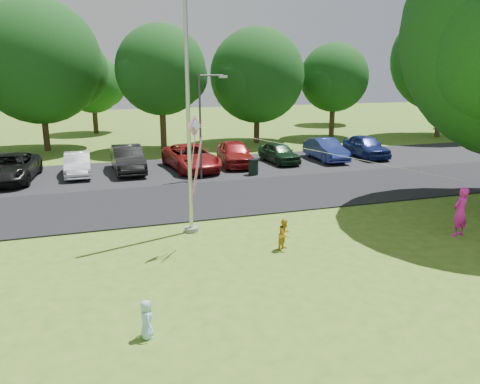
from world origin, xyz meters
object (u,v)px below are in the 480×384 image
object	(u,v)px
woman	(460,212)
kite	(203,141)
street_lamp	(204,117)
flagpole	(188,115)
child_yellow	(285,234)
child_blue	(147,319)
trash_can	(253,168)

from	to	relation	value
woman	kite	distance (m)	9.27
woman	street_lamp	bearing A→B (deg)	-73.03
flagpole	kite	distance (m)	1.83
flagpole	street_lamp	world-z (taller)	flagpole
street_lamp	kite	world-z (taller)	street_lamp
street_lamp	child_yellow	world-z (taller)	street_lamp
child_blue	kite	bearing A→B (deg)	-30.99
trash_can	child_yellow	bearing A→B (deg)	-104.43
flagpole	street_lamp	distance (m)	8.26
child_yellow	kite	xyz separation A→B (m)	(-2.41, 0.92, 3.01)
street_lamp	kite	size ratio (longest dim) A/B	0.60
child_blue	kite	xyz separation A→B (m)	(2.49, 4.75, 3.09)
trash_can	flagpole	bearing A→B (deg)	-123.45
trash_can	kite	distance (m)	11.30
trash_can	child_yellow	world-z (taller)	child_yellow
woman	child_yellow	distance (m)	6.37
child_blue	flagpole	bearing A→B (deg)	-23.70
woman	kite	size ratio (longest dim) A/B	0.19
woman	child_yellow	world-z (taller)	woman
woman	child_blue	size ratio (longest dim) A/B	1.98
street_lamp	trash_can	distance (m)	3.95
trash_can	street_lamp	bearing A→B (deg)	-178.90
child_yellow	kite	bearing A→B (deg)	123.77
trash_can	woman	size ratio (longest dim) A/B	0.52
trash_can	child_yellow	distance (m)	10.86
flagpole	street_lamp	bearing A→B (deg)	72.46
kite	child_blue	bearing A→B (deg)	-160.28
street_lamp	child_blue	size ratio (longest dim) A/B	6.23
flagpole	child_blue	bearing A→B (deg)	-110.39
flagpole	child_blue	xyz separation A→B (m)	(-2.40, -6.47, -3.72)
child_blue	child_yellow	bearing A→B (deg)	-55.31
flagpole	kite	bearing A→B (deg)	-87.06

